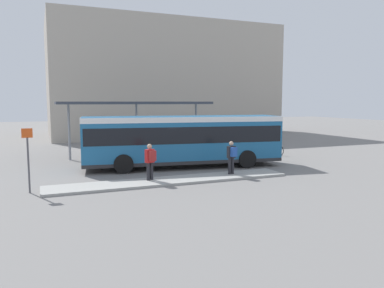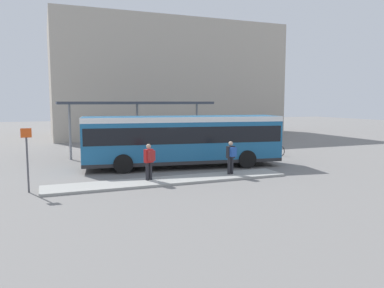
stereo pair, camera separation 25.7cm
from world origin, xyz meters
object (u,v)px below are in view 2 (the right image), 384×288
at_px(bicycle_white, 269,149).
at_px(bicycle_red, 276,150).
at_px(pedestrian_waiting, 231,155).
at_px(city_bus, 183,138).
at_px(pedestrian_companion, 149,159).
at_px(platform_sign, 27,157).

bearing_deg(bicycle_white, bicycle_red, 178.36).
xyz_separation_m(bicycle_red, bicycle_white, (-0.10, 0.78, -0.01)).
bearing_deg(pedestrian_waiting, city_bus, 11.01).
relative_size(city_bus, pedestrian_companion, 6.74).
xyz_separation_m(pedestrian_companion, platform_sign, (-5.41, -0.04, 0.42)).
relative_size(city_bus, bicycle_white, 7.28).
bearing_deg(pedestrian_waiting, pedestrian_companion, 78.65).
bearing_deg(bicycle_white, pedestrian_waiting, 125.57).
bearing_deg(platform_sign, bicycle_white, 21.78).
bearing_deg(pedestrian_companion, pedestrian_waiting, -111.79).
height_order(bicycle_red, platform_sign, platform_sign).
distance_m(pedestrian_waiting, platform_sign, 9.82).
height_order(city_bus, platform_sign, city_bus).
bearing_deg(bicycle_red, city_bus, -82.89).
bearing_deg(pedestrian_waiting, bicycle_red, -58.99).
height_order(pedestrian_waiting, bicycle_red, pedestrian_waiting).
height_order(city_bus, bicycle_red, city_bus).
distance_m(bicycle_white, platform_sign, 17.85).
xyz_separation_m(city_bus, platform_sign, (-8.44, -3.52, -0.24)).
xyz_separation_m(city_bus, pedestrian_waiting, (1.37, -3.60, -0.68)).
xyz_separation_m(city_bus, pedestrian_companion, (-3.03, -3.48, -0.66)).
xyz_separation_m(pedestrian_companion, bicycle_white, (11.13, 6.57, -0.78)).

